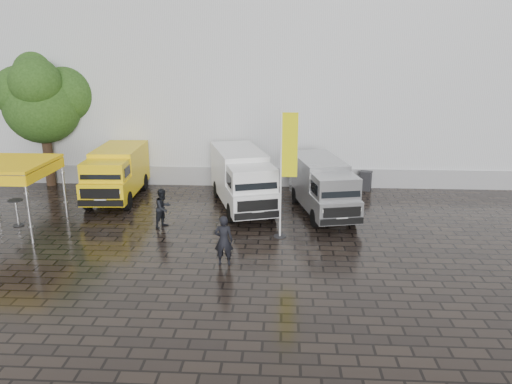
{
  "coord_description": "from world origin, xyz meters",
  "views": [
    {
      "loc": [
        0.0,
        -18.29,
        7.28
      ],
      "look_at": [
        -1.17,
        2.2,
        1.32
      ],
      "focal_mm": 35.0,
      "sensor_mm": 36.0,
      "label": 1
    }
  ],
  "objects_px": {
    "van_yellow": "(117,175)",
    "van_silver": "(322,188)",
    "wheelie_bin": "(366,181)",
    "flagpole": "(286,166)",
    "van_white": "(242,180)",
    "canopy_tent": "(5,166)",
    "cocktail_table": "(17,213)",
    "person_tent": "(163,208)",
    "person_front": "(224,241)"
  },
  "relations": [
    {
      "from": "van_silver",
      "to": "person_front",
      "type": "height_order",
      "value": "van_silver"
    },
    {
      "from": "van_white",
      "to": "flagpole",
      "type": "distance_m",
      "value": 4.53
    },
    {
      "from": "flagpole",
      "to": "person_tent",
      "type": "height_order",
      "value": "flagpole"
    },
    {
      "from": "van_yellow",
      "to": "cocktail_table",
      "type": "relative_size",
      "value": 4.74
    },
    {
      "from": "canopy_tent",
      "to": "wheelie_bin",
      "type": "height_order",
      "value": "canopy_tent"
    },
    {
      "from": "van_white",
      "to": "canopy_tent",
      "type": "relative_size",
      "value": 1.81
    },
    {
      "from": "van_yellow",
      "to": "flagpole",
      "type": "height_order",
      "value": "flagpole"
    },
    {
      "from": "wheelie_bin",
      "to": "person_front",
      "type": "xyz_separation_m",
      "value": [
        -6.37,
        -9.86,
        0.39
      ]
    },
    {
      "from": "van_white",
      "to": "person_front",
      "type": "relative_size",
      "value": 3.4
    },
    {
      "from": "flagpole",
      "to": "person_front",
      "type": "xyz_separation_m",
      "value": [
        -2.1,
        -2.78,
        -2.0
      ]
    },
    {
      "from": "van_silver",
      "to": "person_tent",
      "type": "xyz_separation_m",
      "value": [
        -6.77,
        -2.26,
        -0.37
      ]
    },
    {
      "from": "van_silver",
      "to": "person_tent",
      "type": "bearing_deg",
      "value": -173.93
    },
    {
      "from": "canopy_tent",
      "to": "flagpole",
      "type": "bearing_deg",
      "value": -1.42
    },
    {
      "from": "canopy_tent",
      "to": "person_tent",
      "type": "relative_size",
      "value": 2.02
    },
    {
      "from": "van_yellow",
      "to": "canopy_tent",
      "type": "xyz_separation_m",
      "value": [
        -2.99,
        -4.47,
        1.44
      ]
    },
    {
      "from": "van_yellow",
      "to": "cocktail_table",
      "type": "distance_m",
      "value": 5.1
    },
    {
      "from": "van_yellow",
      "to": "flagpole",
      "type": "bearing_deg",
      "value": -32.45
    },
    {
      "from": "van_white",
      "to": "person_tent",
      "type": "distance_m",
      "value": 4.24
    },
    {
      "from": "cocktail_table",
      "to": "person_front",
      "type": "height_order",
      "value": "person_front"
    },
    {
      "from": "person_tent",
      "to": "van_white",
      "type": "bearing_deg",
      "value": -16.62
    },
    {
      "from": "wheelie_bin",
      "to": "van_yellow",
      "type": "bearing_deg",
      "value": -152.62
    },
    {
      "from": "van_silver",
      "to": "cocktail_table",
      "type": "xyz_separation_m",
      "value": [
        -12.99,
        -2.45,
        -0.63
      ]
    },
    {
      "from": "van_white",
      "to": "flagpole",
      "type": "relative_size",
      "value": 1.18
    },
    {
      "from": "van_silver",
      "to": "cocktail_table",
      "type": "relative_size",
      "value": 4.87
    },
    {
      "from": "cocktail_table",
      "to": "person_front",
      "type": "xyz_separation_m",
      "value": [
        9.2,
        -3.45,
        0.33
      ]
    },
    {
      "from": "canopy_tent",
      "to": "flagpole",
      "type": "xyz_separation_m",
      "value": [
        11.3,
        -0.28,
        0.21
      ]
    },
    {
      "from": "person_front",
      "to": "wheelie_bin",
      "type": "bearing_deg",
      "value": -124.52
    },
    {
      "from": "van_silver",
      "to": "person_tent",
      "type": "distance_m",
      "value": 7.14
    },
    {
      "from": "van_silver",
      "to": "canopy_tent",
      "type": "bearing_deg",
      "value": 179.92
    },
    {
      "from": "van_yellow",
      "to": "person_front",
      "type": "bearing_deg",
      "value": -53.16
    },
    {
      "from": "canopy_tent",
      "to": "wheelie_bin",
      "type": "distance_m",
      "value": 17.13
    },
    {
      "from": "canopy_tent",
      "to": "person_front",
      "type": "bearing_deg",
      "value": -18.37
    },
    {
      "from": "van_yellow",
      "to": "van_white",
      "type": "height_order",
      "value": "van_white"
    },
    {
      "from": "van_white",
      "to": "wheelie_bin",
      "type": "xyz_separation_m",
      "value": [
        6.27,
        3.34,
        -0.81
      ]
    },
    {
      "from": "person_front",
      "to": "canopy_tent",
      "type": "bearing_deg",
      "value": -20.05
    },
    {
      "from": "flagpole",
      "to": "van_white",
      "type": "bearing_deg",
      "value": 118.13
    },
    {
      "from": "flagpole",
      "to": "cocktail_table",
      "type": "bearing_deg",
      "value": 176.59
    },
    {
      "from": "canopy_tent",
      "to": "wheelie_bin",
      "type": "xyz_separation_m",
      "value": [
        15.57,
        6.8,
        -2.17
      ]
    },
    {
      "from": "cocktail_table",
      "to": "wheelie_bin",
      "type": "relative_size",
      "value": 1.12
    },
    {
      "from": "van_yellow",
      "to": "van_silver",
      "type": "height_order",
      "value": "van_yellow"
    },
    {
      "from": "flagpole",
      "to": "person_front",
      "type": "relative_size",
      "value": 2.88
    },
    {
      "from": "person_tent",
      "to": "cocktail_table",
      "type": "bearing_deg",
      "value": 121.93
    },
    {
      "from": "van_white",
      "to": "person_front",
      "type": "bearing_deg",
      "value": -107.61
    },
    {
      "from": "canopy_tent",
      "to": "person_front",
      "type": "xyz_separation_m",
      "value": [
        9.2,
        -3.06,
        -1.79
      ]
    },
    {
      "from": "canopy_tent",
      "to": "person_tent",
      "type": "distance_m",
      "value": 6.52
    },
    {
      "from": "van_white",
      "to": "flagpole",
      "type": "xyz_separation_m",
      "value": [
        2.0,
        -3.74,
        1.58
      ]
    },
    {
      "from": "van_yellow",
      "to": "person_front",
      "type": "xyz_separation_m",
      "value": [
        6.21,
        -7.52,
        -0.35
      ]
    },
    {
      "from": "person_front",
      "to": "cocktail_table",
      "type": "bearing_deg",
      "value": -22.22
    },
    {
      "from": "wheelie_bin",
      "to": "canopy_tent",
      "type": "bearing_deg",
      "value": -139.53
    },
    {
      "from": "van_yellow",
      "to": "van_silver",
      "type": "bearing_deg",
      "value": -11.93
    }
  ]
}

